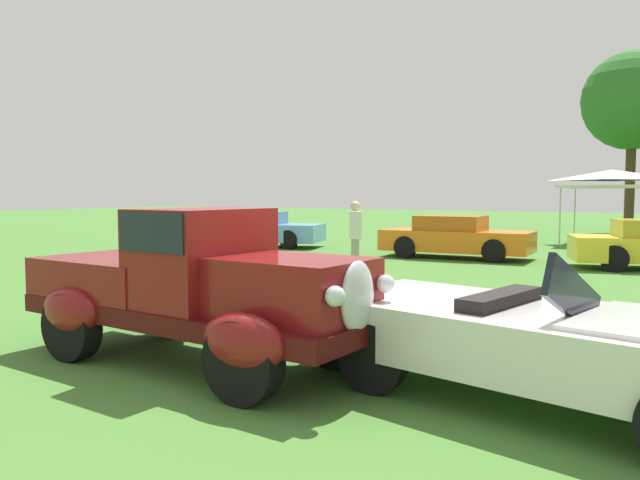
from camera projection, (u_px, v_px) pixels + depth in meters
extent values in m
plane|color=#42752D|center=(248.00, 366.00, 6.74)|extent=(120.00, 120.00, 0.00)
cube|color=#400B0B|center=(195.00, 312.00, 6.83)|extent=(4.32, 1.66, 0.20)
cube|color=maroon|center=(287.00, 288.00, 6.08)|extent=(1.63, 1.17, 0.60)
ellipsoid|color=silver|center=(358.00, 298.00, 5.62)|extent=(0.19, 0.53, 0.68)
cube|color=maroon|center=(202.00, 257.00, 6.72)|extent=(1.09, 1.42, 1.04)
cube|color=black|center=(201.00, 229.00, 6.70)|extent=(1.00, 1.45, 0.40)
cube|color=maroon|center=(124.00, 277.00, 7.49)|extent=(1.92, 1.50, 0.48)
ellipsoid|color=maroon|center=(333.00, 315.00, 6.66)|extent=(0.94, 0.41, 0.52)
ellipsoid|color=maroon|center=(243.00, 342.00, 5.48)|extent=(0.94, 0.41, 0.52)
ellipsoid|color=maroon|center=(170.00, 294.00, 8.10)|extent=(0.94, 0.41, 0.52)
ellipsoid|color=maroon|center=(71.00, 311.00, 6.92)|extent=(0.94, 0.41, 0.52)
sphere|color=silver|center=(386.00, 284.00, 5.95)|extent=(0.18, 0.18, 0.18)
sphere|color=silver|center=(335.00, 296.00, 5.23)|extent=(0.18, 0.18, 0.18)
cylinder|color=black|center=(333.00, 332.00, 6.68)|extent=(0.76, 0.24, 0.76)
cylinder|color=black|center=(243.00, 362.00, 5.49)|extent=(0.76, 0.24, 0.76)
cylinder|color=black|center=(171.00, 307.00, 8.12)|extent=(0.76, 0.24, 0.76)
cylinder|color=black|center=(71.00, 327.00, 6.93)|extent=(0.76, 0.24, 0.76)
cube|color=silver|center=(542.00, 340.00, 5.51)|extent=(4.37, 2.45, 0.52)
cube|color=black|center=(573.00, 296.00, 5.31)|extent=(0.29, 1.24, 0.82)
cube|color=black|center=(500.00, 307.00, 5.76)|extent=(0.50, 1.23, 0.28)
cylinder|color=black|center=(458.00, 331.00, 6.96)|extent=(0.66, 0.20, 0.66)
cylinder|color=black|center=(374.00, 358.00, 5.81)|extent=(0.66, 0.20, 0.66)
cube|color=#669EDB|center=(261.00, 232.00, 21.75)|extent=(4.59, 2.81, 0.60)
cube|color=#517EAF|center=(256.00, 218.00, 21.76)|extent=(2.22, 1.91, 0.44)
cylinder|color=black|center=(289.00, 240.00, 20.68)|extent=(0.64, 0.22, 0.64)
cylinder|color=black|center=(217.00, 238.00, 21.36)|extent=(0.64, 0.22, 0.64)
cube|color=orange|center=(456.00, 241.00, 17.92)|extent=(4.29, 1.91, 0.60)
cube|color=#BB5914|center=(451.00, 223.00, 17.96)|extent=(1.93, 1.55, 0.44)
cylinder|color=black|center=(494.00, 251.00, 16.66)|extent=(0.64, 0.22, 0.64)
cylinder|color=black|center=(405.00, 247.00, 17.85)|extent=(0.64, 0.22, 0.64)
cylinder|color=black|center=(615.00, 259.00, 14.74)|extent=(0.64, 0.22, 0.64)
cylinder|color=#9E998E|center=(356.00, 258.00, 13.76)|extent=(0.16, 0.16, 0.86)
cylinder|color=#9E998E|center=(355.00, 257.00, 13.96)|extent=(0.16, 0.16, 0.86)
cube|color=silver|center=(355.00, 225.00, 13.80)|extent=(0.42, 0.47, 0.60)
sphere|color=beige|center=(355.00, 206.00, 13.77)|extent=(0.22, 0.22, 0.22)
cylinder|color=#B7B7BC|center=(575.00, 215.00, 24.42)|extent=(0.05, 0.05, 2.05)
cylinder|color=#B7B7BC|center=(560.00, 217.00, 21.94)|extent=(0.05, 0.05, 2.05)
cube|color=silver|center=(612.00, 187.00, 22.34)|extent=(3.25, 3.25, 0.10)
pyramid|color=silver|center=(612.00, 175.00, 22.30)|extent=(3.19, 3.19, 0.38)
cylinder|color=#47331E|center=(630.00, 180.00, 29.40)|extent=(0.44, 0.44, 4.94)
sphere|color=#286623|center=(633.00, 100.00, 29.12)|extent=(4.61, 4.61, 4.61)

